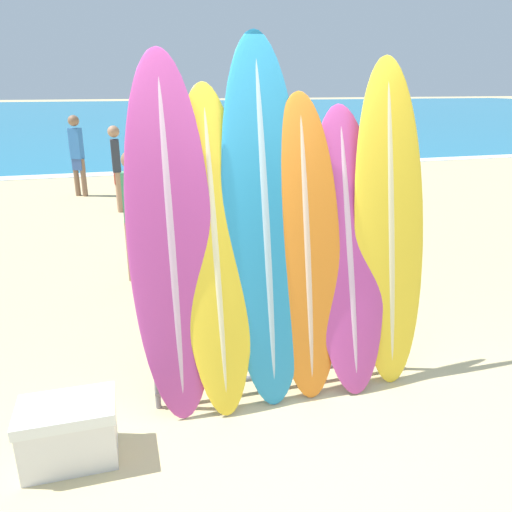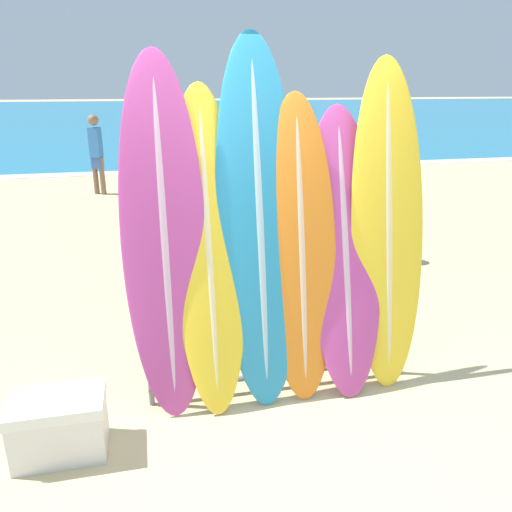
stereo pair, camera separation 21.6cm
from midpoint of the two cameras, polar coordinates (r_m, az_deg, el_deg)
The scene contains 14 objects.
ground_plane at distance 3.41m, azimuth 6.53°, elevation -21.07°, with size 160.00×160.00×0.00m, color tan.
ocean_water at distance 42.70m, azimuth -11.84°, elevation 15.75°, with size 120.00×60.00×0.01m.
surfboard_rack at distance 3.72m, azimuth 4.42°, elevation -9.34°, with size 1.94×0.04×0.78m.
surfboard_slot_0 at distance 3.33m, azimuth -8.61°, elevation 1.75°, with size 0.56×0.55×2.42m.
surfboard_slot_1 at distance 3.39m, azimuth -3.64°, elevation 0.42°, with size 0.50×0.67×2.22m.
surfboard_slot_2 at distance 3.43m, azimuth 2.16°, elevation 3.55°, with size 0.59×0.64×2.54m.
surfboard_slot_3 at distance 3.53m, azimuth 6.86°, elevation 0.55°, with size 0.53×0.54×2.15m.
surfboard_slot_4 at distance 3.68m, azimuth 11.71°, elevation 0.33°, with size 0.57×0.65×2.07m.
surfboard_slot_5 at distance 3.79m, azimuth 16.39°, elevation 3.05°, with size 0.57×0.53×2.39m.
person_near_water at distance 10.88m, azimuth -17.24°, elevation 11.33°, with size 0.28×0.25×1.61m.
person_mid_beach at distance 5.82m, azimuth -11.78°, elevation 5.10°, with size 0.25×0.20×1.51m.
person_far_left at distance 9.31m, azimuth -13.25°, elevation 10.15°, with size 0.20×0.26×1.51m.
person_far_right at distance 6.41m, azimuth 10.64°, elevation 7.94°, with size 0.31×0.30×1.81m.
cooler_box at distance 3.42m, azimuth -19.79°, elevation -17.77°, with size 0.56×0.36×0.39m.
Camera 2 is at (-0.81, -2.47, 2.19)m, focal length 35.00 mm.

